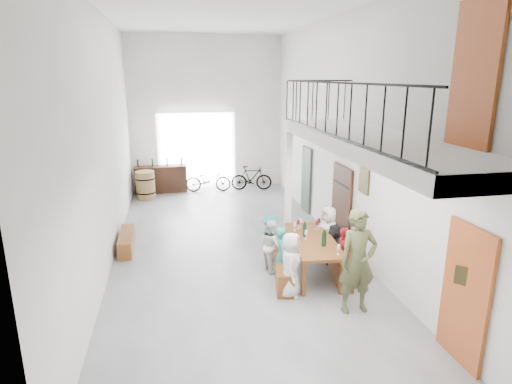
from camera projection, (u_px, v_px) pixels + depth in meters
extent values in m
plane|color=slate|center=(231.00, 247.00, 10.52)|extent=(12.00, 12.00, 0.00)
plane|color=white|center=(207.00, 114.00, 15.47)|extent=(5.50, 0.00, 5.50)
plane|color=white|center=(314.00, 219.00, 4.12)|extent=(5.50, 0.00, 5.50)
plane|color=white|center=(104.00, 139.00, 9.27)|extent=(0.00, 12.00, 12.00)
plane|color=white|center=(342.00, 133.00, 10.31)|extent=(0.00, 12.00, 12.00)
plane|color=white|center=(227.00, 7.00, 9.07)|extent=(12.00, 12.00, 0.00)
cube|color=white|center=(197.00, 151.00, 15.69)|extent=(2.80, 0.08, 2.80)
cube|color=#A7491F|center=(465.00, 295.00, 6.11)|extent=(0.06, 0.95, 2.10)
cube|color=#341E12|center=(341.00, 206.00, 10.48)|extent=(0.06, 1.10, 2.00)
cube|color=#2E372D|center=(306.00, 180.00, 13.13)|extent=(0.06, 0.80, 2.00)
cube|color=#A7491F|center=(475.00, 75.00, 5.69)|extent=(0.06, 0.90, 1.95)
cube|color=#3C3418|center=(364.00, 181.00, 9.20)|extent=(0.04, 0.45, 0.55)
cylinder|color=white|center=(323.00, 140.00, 11.53)|extent=(0.04, 0.28, 0.28)
cube|color=white|center=(375.00, 143.00, 7.08)|extent=(1.50, 5.60, 0.25)
cube|color=black|center=(336.00, 83.00, 6.68)|extent=(0.03, 5.60, 0.03)
cube|color=black|center=(334.00, 136.00, 6.90)|extent=(0.03, 5.60, 0.03)
cube|color=black|center=(321.00, 81.00, 9.45)|extent=(1.50, 0.03, 0.03)
cube|color=white|center=(288.00, 193.00, 9.96)|extent=(0.14, 0.14, 2.88)
cube|color=brown|center=(313.00, 240.00, 8.93)|extent=(1.09, 2.22, 0.06)
cube|color=brown|center=(304.00, 278.00, 8.12)|extent=(0.08, 0.08, 0.73)
cube|color=brown|center=(341.00, 277.00, 8.19)|extent=(0.08, 0.08, 0.73)
cube|color=brown|center=(288.00, 242.00, 9.89)|extent=(0.08, 0.08, 0.73)
cube|color=brown|center=(319.00, 241.00, 9.95)|extent=(0.08, 0.08, 0.73)
cube|color=brown|center=(283.00, 266.00, 8.98)|extent=(0.70, 2.03, 0.46)
cube|color=brown|center=(337.00, 259.00, 9.25)|extent=(0.71, 2.22, 0.51)
cylinder|color=black|center=(324.00, 238.00, 8.51)|extent=(0.07, 0.07, 0.35)
cylinder|color=black|center=(325.00, 238.00, 8.52)|extent=(0.07, 0.07, 0.35)
cylinder|color=black|center=(305.00, 228.00, 9.03)|extent=(0.07, 0.07, 0.35)
cube|color=brown|center=(127.00, 241.00, 10.36)|extent=(0.33, 1.44, 0.40)
cylinder|color=olive|center=(145.00, 185.00, 14.55)|extent=(0.64, 0.64, 0.96)
cylinder|color=black|center=(146.00, 192.00, 14.62)|extent=(0.65, 0.65, 0.05)
cylinder|color=black|center=(145.00, 178.00, 14.49)|extent=(0.65, 0.65, 0.05)
cube|color=#341E12|center=(161.00, 179.00, 15.40)|extent=(1.84, 0.57, 0.96)
cylinder|color=black|center=(138.00, 163.00, 15.07)|extent=(0.06, 0.06, 0.28)
cylinder|color=black|center=(153.00, 163.00, 15.19)|extent=(0.06, 0.06, 0.28)
cylinder|color=black|center=(167.00, 162.00, 15.29)|extent=(0.06, 0.06, 0.28)
cylinder|color=black|center=(181.00, 161.00, 15.41)|extent=(0.06, 0.06, 0.28)
imported|color=silver|center=(291.00, 265.00, 8.07)|extent=(0.57, 0.71, 1.27)
imported|color=teal|center=(282.00, 255.00, 8.65)|extent=(0.35, 0.47, 1.17)
imported|color=silver|center=(271.00, 245.00, 9.17)|extent=(0.52, 0.62, 1.13)
imported|color=teal|center=(270.00, 237.00, 9.71)|extent=(0.45, 0.73, 1.09)
imported|color=#B01E20|center=(343.00, 255.00, 8.65)|extent=(0.36, 0.71, 1.17)
imported|color=black|center=(334.00, 246.00, 9.29)|extent=(0.31, 0.94, 1.01)
imported|color=silver|center=(328.00, 233.00, 9.71)|extent=(0.55, 0.70, 1.25)
imported|color=#474C2A|center=(358.00, 262.00, 7.47)|extent=(0.70, 0.47, 1.89)
imported|color=#1B4A17|center=(321.00, 228.00, 11.26)|extent=(0.48, 0.46, 0.42)
imported|color=black|center=(208.00, 180.00, 15.50)|extent=(1.67, 0.72, 0.85)
imported|color=black|center=(251.00, 178.00, 15.71)|extent=(1.55, 0.66, 0.90)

